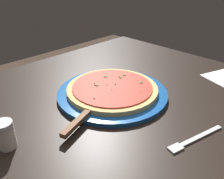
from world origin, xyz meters
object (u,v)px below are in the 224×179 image
(parmesan_shaker, at_px, (5,134))
(pizza_server, at_px, (85,115))
(serving_plate, at_px, (112,93))
(pizza, at_px, (112,88))
(fork, at_px, (193,140))

(parmesan_shaker, bearing_deg, pizza_server, -15.50)
(serving_plate, xyz_separation_m, pizza_server, (-0.17, -0.05, 0.01))
(parmesan_shaker, bearing_deg, pizza, -0.25)
(pizza_server, relative_size, parmesan_shaker, 3.01)
(pizza, relative_size, parmesan_shaker, 4.22)
(pizza_server, relative_size, fork, 1.21)
(parmesan_shaker, bearing_deg, fork, -42.57)
(serving_plate, height_order, fork, serving_plate)
(serving_plate, relative_size, pizza_server, 1.71)
(pizza, relative_size, fork, 1.69)
(pizza, xyz_separation_m, pizza_server, (-0.17, -0.05, -0.00))
(pizza, bearing_deg, serving_plate, -150.99)
(pizza, xyz_separation_m, fork, (-0.02, -0.32, -0.02))
(fork, distance_m, parmesan_shaker, 0.47)
(serving_plate, distance_m, pizza_server, 0.17)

